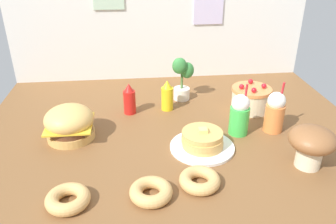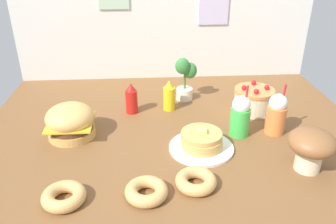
% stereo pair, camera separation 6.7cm
% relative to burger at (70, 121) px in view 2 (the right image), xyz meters
% --- Properties ---
extents(ground_plane, '(2.31, 2.12, 0.02)m').
position_rel_burger_xyz_m(ground_plane, '(0.60, -0.14, -0.10)').
color(ground_plane, brown).
extents(back_wall, '(2.31, 0.04, 1.04)m').
position_rel_burger_xyz_m(back_wall, '(0.60, 0.92, 0.43)').
color(back_wall, silver).
rests_on(back_wall, ground_plane).
extents(burger, '(0.28, 0.28, 0.20)m').
position_rel_burger_xyz_m(burger, '(0.00, 0.00, 0.00)').
color(burger, '#DBA859').
rests_on(burger, ground_plane).
extents(pancake_stack, '(0.35, 0.35, 0.12)m').
position_rel_burger_xyz_m(pancake_stack, '(0.73, -0.19, -0.05)').
color(pancake_stack, white).
rests_on(pancake_stack, ground_plane).
extents(layer_cake, '(0.26, 0.26, 0.19)m').
position_rel_burger_xyz_m(layer_cake, '(1.14, 0.25, -0.01)').
color(layer_cake, beige).
rests_on(layer_cake, ground_plane).
extents(ketchup_bottle, '(0.08, 0.08, 0.21)m').
position_rel_burger_xyz_m(ketchup_bottle, '(0.34, 0.28, 0.00)').
color(ketchup_bottle, red).
rests_on(ketchup_bottle, ground_plane).
extents(mustard_bottle, '(0.08, 0.08, 0.21)m').
position_rel_burger_xyz_m(mustard_bottle, '(0.59, 0.31, 0.00)').
color(mustard_bottle, yellow).
rests_on(mustard_bottle, ground_plane).
extents(cream_soda_cup, '(0.11, 0.11, 0.31)m').
position_rel_burger_xyz_m(cream_soda_cup, '(0.97, -0.05, 0.03)').
color(cream_soda_cup, green).
rests_on(cream_soda_cup, ground_plane).
extents(orange_float_cup, '(0.11, 0.11, 0.31)m').
position_rel_burger_xyz_m(orange_float_cup, '(1.19, -0.04, 0.03)').
color(orange_float_cup, orange).
rests_on(orange_float_cup, ground_plane).
extents(donut_pink_glaze, '(0.19, 0.19, 0.06)m').
position_rel_burger_xyz_m(donut_pink_glaze, '(0.07, -0.57, -0.06)').
color(donut_pink_glaze, tan).
rests_on(donut_pink_glaze, ground_plane).
extents(donut_chocolate, '(0.19, 0.19, 0.06)m').
position_rel_burger_xyz_m(donut_chocolate, '(0.43, -0.56, -0.06)').
color(donut_chocolate, tan).
rests_on(donut_chocolate, ground_plane).
extents(donut_vanilla, '(0.19, 0.19, 0.06)m').
position_rel_burger_xyz_m(donut_vanilla, '(0.66, -0.50, -0.06)').
color(donut_vanilla, tan).
rests_on(donut_vanilla, ground_plane).
extents(potted_plant, '(0.15, 0.12, 0.32)m').
position_rel_burger_xyz_m(potted_plant, '(0.71, 0.46, 0.08)').
color(potted_plant, white).
rests_on(potted_plant, ground_plane).
extents(mushroom_stool, '(0.23, 0.23, 0.22)m').
position_rel_burger_xyz_m(mushroom_stool, '(1.23, -0.41, 0.04)').
color(mushroom_stool, beige).
rests_on(mushroom_stool, ground_plane).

